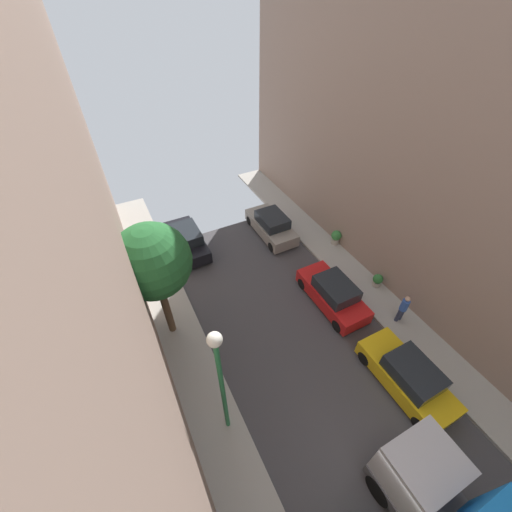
% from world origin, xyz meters
% --- Properties ---
extents(ground, '(32.00, 32.00, 0.00)m').
position_xyz_m(ground, '(0.00, 0.00, 0.00)').
color(ground, '#423F42').
extents(sidewalk_right, '(2.00, 44.00, 0.15)m').
position_xyz_m(sidewalk_right, '(5.00, 0.00, 0.07)').
color(sidewalk_right, '#A8A399').
rests_on(sidewalk_right, ground).
extents(parked_car_left_3, '(1.78, 4.20, 1.57)m').
position_xyz_m(parked_car_left_3, '(-2.70, 14.96, 0.72)').
color(parked_car_left_3, black).
rests_on(parked_car_left_3, ground).
extents(parked_car_right_2, '(1.78, 4.20, 1.57)m').
position_xyz_m(parked_car_right_2, '(2.70, 2.29, 0.72)').
color(parked_car_right_2, gold).
rests_on(parked_car_right_2, ground).
extents(parked_car_right_3, '(1.78, 4.20, 1.57)m').
position_xyz_m(parked_car_right_3, '(2.70, 7.32, 0.72)').
color(parked_car_right_3, red).
rests_on(parked_car_right_3, ground).
extents(parked_car_right_4, '(1.78, 4.20, 1.57)m').
position_xyz_m(parked_car_right_4, '(2.70, 13.88, 0.72)').
color(parked_car_right_4, gray).
rests_on(parked_car_right_4, ground).
extents(pedestrian, '(0.40, 0.36, 1.72)m').
position_xyz_m(pedestrian, '(4.93, 4.83, 1.07)').
color(pedestrian, '#2D334C').
rests_on(pedestrian, sidewalk_right).
extents(street_tree_0, '(3.14, 3.14, 6.14)m').
position_xyz_m(street_tree_0, '(-5.28, 9.43, 4.68)').
color(street_tree_0, brown).
rests_on(street_tree_0, sidewalk_left).
extents(potted_plant_2, '(0.63, 0.63, 0.94)m').
position_xyz_m(potted_plant_2, '(5.78, 11.04, 0.66)').
color(potted_plant_2, '#B2A899').
rests_on(potted_plant_2, sidewalk_right).
extents(potted_plant_3, '(0.54, 0.54, 0.77)m').
position_xyz_m(potted_plant_3, '(5.57, 7.09, 0.55)').
color(potted_plant_3, '#B2A899').
rests_on(potted_plant_3, sidewalk_right).
extents(lamp_post, '(0.44, 0.44, 6.12)m').
position_xyz_m(lamp_post, '(-4.60, 4.19, 4.12)').
color(lamp_post, '#26723F').
rests_on(lamp_post, sidewalk_left).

